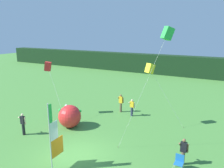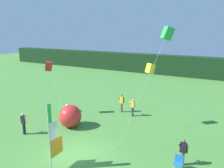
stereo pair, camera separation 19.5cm
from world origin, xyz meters
name	(u,v)px [view 1 (the left image)]	position (x,y,z in m)	size (l,w,h in m)	color
ground_plane	(78,156)	(0.00, 0.00, 0.00)	(120.00, 120.00, 0.00)	#478438
distant_treeline	(178,66)	(0.00, 29.19, 1.73)	(80.00, 2.40, 3.46)	black
banner_flag	(54,138)	(-0.33, -1.67, 1.92)	(0.06, 1.03, 4.00)	#B7B7BC
person_near_banner	(183,151)	(6.00, 2.16, 0.88)	(0.55, 0.48, 1.64)	brown
person_mid_field	(132,107)	(0.35, 7.78, 0.85)	(0.55, 0.48, 1.60)	#2D334C
person_far_left	(23,123)	(-5.37, 0.42, 0.91)	(0.55, 0.48, 1.70)	black
person_far_right	(121,103)	(-1.00, 8.24, 0.95)	(0.55, 0.48, 1.77)	brown
inflatable_balloon	(70,116)	(-3.17, 3.18, 0.93)	(1.85, 1.85, 1.85)	red
folding_chair	(179,161)	(5.91, 1.54, 0.51)	(0.51, 0.51, 0.89)	#BCBCC1
kite_red_box_0	(48,67)	(-6.47, 4.48, 4.58)	(3.69, 1.98, 5.02)	brown
kite_yellow_box_1	(150,69)	(2.36, 6.44, 4.80)	(3.11, 1.42, 5.24)	brown
kite_green_box_2	(167,34)	(4.40, 3.21, 7.51)	(3.07, 1.54, 7.96)	brown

